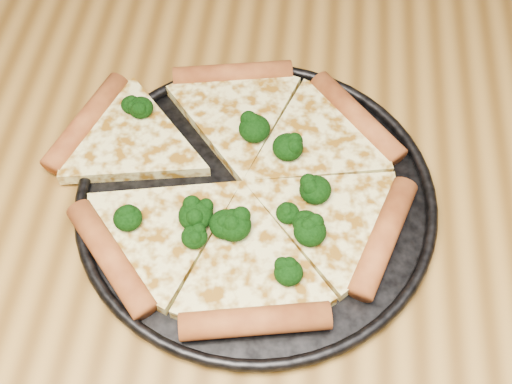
# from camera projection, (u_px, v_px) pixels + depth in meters

# --- Properties ---
(dining_table) EXTENTS (1.20, 0.90, 0.75)m
(dining_table) POSITION_uv_depth(u_px,v_px,m) (236.00, 327.00, 0.68)
(dining_table) COLOR olive
(dining_table) RESTS_ON ground
(pizza_pan) EXTENTS (0.36, 0.36, 0.02)m
(pizza_pan) POSITION_uv_depth(u_px,v_px,m) (256.00, 197.00, 0.65)
(pizza_pan) COLOR black
(pizza_pan) RESTS_ON dining_table
(pizza) EXTENTS (0.38, 0.34, 0.03)m
(pizza) POSITION_uv_depth(u_px,v_px,m) (237.00, 180.00, 0.65)
(pizza) COLOR #EDE791
(pizza) RESTS_ON pizza_pan
(broccoli_florets) EXTENTS (0.23, 0.20, 0.02)m
(broccoli_florets) POSITION_uv_depth(u_px,v_px,m) (243.00, 196.00, 0.63)
(broccoli_florets) COLOR black
(broccoli_florets) RESTS_ON pizza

